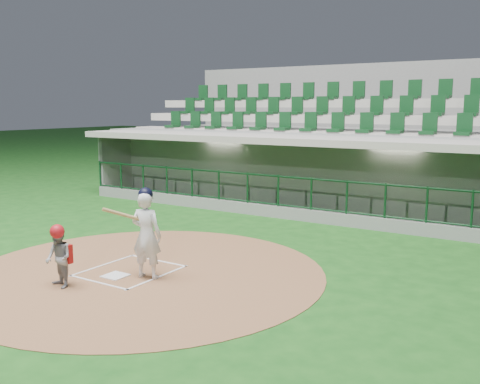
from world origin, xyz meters
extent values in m
plane|color=#144614|center=(0.00, 0.00, 0.00)|extent=(120.00, 120.00, 0.00)
cylinder|color=brown|center=(0.30, -0.20, 0.01)|extent=(7.20, 7.20, 0.01)
cube|color=silver|center=(0.00, -0.70, 0.02)|extent=(0.43, 0.43, 0.02)
cube|color=silver|center=(-0.75, -0.30, 0.02)|extent=(0.05, 1.80, 0.01)
cube|color=white|center=(0.75, -0.30, 0.02)|extent=(0.05, 1.80, 0.01)
cube|color=white|center=(0.00, 0.55, 0.02)|extent=(1.55, 0.05, 0.01)
cube|color=silver|center=(0.00, -1.15, 0.02)|extent=(1.55, 0.05, 0.01)
cube|color=slate|center=(0.00, 7.50, -0.55)|extent=(15.00, 3.00, 0.10)
cube|color=gray|center=(0.00, 9.10, 0.85)|extent=(15.00, 0.20, 2.70)
cube|color=#B6B2A1|center=(0.00, 8.98, 1.10)|extent=(13.50, 0.04, 0.90)
cube|color=slate|center=(-7.50, 7.50, 0.85)|extent=(0.20, 3.00, 2.70)
cube|color=#9A948B|center=(0.00, 7.25, 2.30)|extent=(15.40, 3.50, 0.20)
cube|color=slate|center=(0.00, 5.95, 0.15)|extent=(15.00, 0.15, 0.40)
cube|color=black|center=(0.00, 5.95, 1.73)|extent=(15.00, 0.01, 0.95)
cube|color=brown|center=(0.00, 8.55, -0.28)|extent=(12.75, 0.40, 0.45)
cube|color=white|center=(-3.00, 7.50, 2.17)|extent=(1.30, 0.35, 0.04)
cube|color=white|center=(3.00, 7.50, 2.17)|extent=(1.30, 0.35, 0.04)
imported|color=#AC121C|center=(-4.90, 8.17, 0.27)|extent=(1.12, 0.84, 1.54)
imported|color=maroon|center=(-2.61, 8.54, 0.33)|extent=(1.03, 0.56, 1.67)
imported|color=maroon|center=(2.11, 8.33, 0.46)|extent=(1.04, 0.79, 1.92)
imported|color=#A81312|center=(4.21, 8.35, 0.44)|extent=(1.83, 1.20, 1.89)
cube|color=gray|center=(0.00, 10.75, 1.15)|extent=(17.00, 6.50, 2.50)
cube|color=#A09A90|center=(0.00, 9.25, 2.30)|extent=(16.60, 0.95, 0.30)
cube|color=#A5A095|center=(0.00, 10.20, 2.85)|extent=(16.60, 0.95, 0.30)
cube|color=gray|center=(0.00, 11.15, 3.40)|extent=(16.60, 0.95, 0.30)
cube|color=slate|center=(0.00, 14.10, 2.53)|extent=(17.00, 0.25, 5.05)
imported|color=silver|center=(0.59, -0.42, 0.86)|extent=(0.69, 0.52, 1.69)
sphere|color=black|center=(0.59, -0.42, 1.64)|extent=(0.28, 0.28, 0.28)
cylinder|color=#A27F4A|center=(0.34, -0.67, 1.25)|extent=(0.58, 0.79, 0.39)
imported|color=gray|center=(-0.39, -1.70, 0.56)|extent=(0.63, 0.55, 1.10)
sphere|color=#AB121A|center=(-0.39, -1.70, 1.06)|extent=(0.26, 0.26, 0.26)
cube|color=#9C1110|center=(-0.39, -1.55, 0.62)|extent=(0.32, 0.10, 0.35)
camera|label=1|loc=(7.43, -7.85, 3.29)|focal=40.00mm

